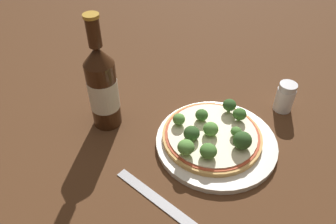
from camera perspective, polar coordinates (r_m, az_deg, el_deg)
ground_plane at (r=0.68m, az=6.65°, el=-4.75°), size 3.00×3.00×0.00m
plate at (r=0.67m, az=8.42°, el=-5.17°), size 0.24×0.24×0.01m
pizza at (r=0.66m, az=7.58°, el=-4.15°), size 0.20×0.20×0.01m
broccoli_floret_0 at (r=0.69m, az=12.36°, el=-0.37°), size 0.03×0.03×0.03m
broccoli_floret_1 at (r=0.64m, az=4.13°, el=-3.70°), size 0.03×0.03×0.03m
broccoli_floret_2 at (r=0.61m, az=2.91°, el=-6.01°), size 0.03×0.03×0.03m
broccoli_floret_3 at (r=0.61m, az=7.04°, el=-6.75°), size 0.03×0.03×0.03m
broccoli_floret_4 at (r=0.65m, az=7.45°, el=-2.96°), size 0.03×0.03×0.03m
broccoli_floret_5 at (r=0.68m, az=5.89°, el=-0.52°), size 0.03×0.03×0.02m
broccoli_floret_6 at (r=0.70m, az=10.65°, el=1.20°), size 0.03×0.03×0.03m
broccoli_floret_7 at (r=0.65m, az=11.79°, el=-3.36°), size 0.02×0.02×0.02m
broccoli_floret_8 at (r=0.66m, az=1.91°, el=-1.27°), size 0.03×0.03×0.03m
broccoli_floret_9 at (r=0.63m, az=12.67°, el=-5.06°), size 0.04×0.04×0.03m
beer_bottle at (r=0.67m, az=-11.33°, el=4.30°), size 0.06×0.06×0.25m
pepper_shaker at (r=0.77m, az=19.71°, el=2.46°), size 0.04×0.04×0.07m
fork at (r=0.58m, az=-1.82°, el=-15.02°), size 0.03×0.19×0.00m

